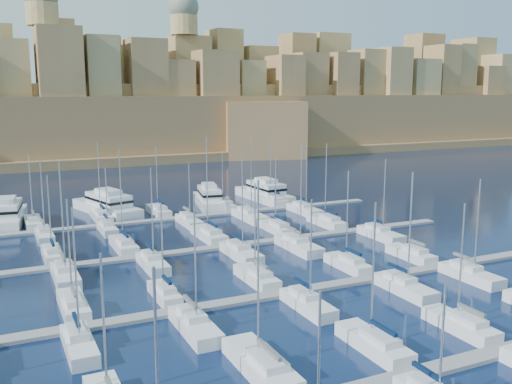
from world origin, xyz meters
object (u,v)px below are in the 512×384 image
sailboat_2 (261,365)px  motor_yacht_c (209,198)px  motor_yacht_a (8,214)px  motor_yacht_b (107,205)px  motor_yacht_d (265,192)px  sailboat_4 (461,325)px

sailboat_2 → motor_yacht_c: (21.06, 68.75, 0.95)m
motor_yacht_a → motor_yacht_b: (17.96, 1.09, 0.00)m
motor_yacht_b → sailboat_2: bearing=-90.5°
sailboat_2 → motor_yacht_d: 78.17m
sailboat_2 → motor_yacht_b: 70.67m
motor_yacht_a → sailboat_2: bearing=-76.0°
sailboat_2 → motor_yacht_d: (34.64, 70.06, 0.95)m
motor_yacht_a → motor_yacht_c: size_ratio=1.11×
motor_yacht_a → motor_yacht_d: bearing=0.5°
sailboat_4 → motor_yacht_c: 69.59m
sailboat_2 → motor_yacht_b: sailboat_2 is taller
motor_yacht_a → motor_yacht_c: (38.43, -0.83, 0.00)m
motor_yacht_d → sailboat_4: bearing=-100.2°
sailboat_4 → motor_yacht_d: 72.05m
sailboat_4 → motor_yacht_d: bearing=79.8°
motor_yacht_d → motor_yacht_a: bearing=-179.5°
sailboat_4 → motor_yacht_d: sailboat_4 is taller
sailboat_2 → motor_yacht_c: bearing=73.0°
motor_yacht_c → motor_yacht_d: bearing=5.5°
sailboat_4 → sailboat_2: bearing=177.8°
motor_yacht_a → sailboat_4: bearing=-60.9°
motor_yacht_b → motor_yacht_d: 34.06m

